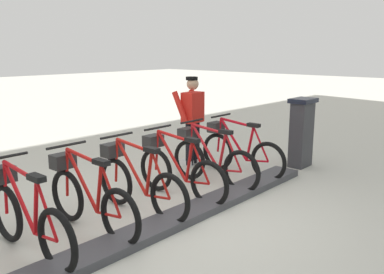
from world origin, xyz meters
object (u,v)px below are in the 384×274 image
at_px(payment_kiosk, 301,131).
at_px(bike_docked_5, 26,216).
at_px(bike_docked_2, 177,169).
at_px(bike_docked_4, 88,197).
at_px(worker_near_rack, 192,117).
at_px(bike_docked_0, 238,150).
at_px(bike_docked_3, 137,182).
at_px(bike_docked_1, 210,159).

distance_m(payment_kiosk, bike_docked_5, 5.07).
xyz_separation_m(bike_docked_2, bike_docked_4, (0.00, 1.54, 0.00)).
bearing_deg(worker_near_rack, bike_docked_5, 104.98).
bearing_deg(bike_docked_0, bike_docked_2, 90.00).
bearing_deg(bike_docked_5, bike_docked_2, -90.00).
bearing_deg(bike_docked_3, bike_docked_5, 90.00).
xyz_separation_m(bike_docked_3, bike_docked_5, (0.00, 1.54, 0.00)).
bearing_deg(bike_docked_4, bike_docked_0, -90.00).
xyz_separation_m(bike_docked_2, bike_docked_3, (0.00, 0.77, 0.00)).
height_order(bike_docked_0, worker_near_rack, worker_near_rack).
bearing_deg(worker_near_rack, payment_kiosk, -141.47).
bearing_deg(bike_docked_3, bike_docked_1, -90.00).
distance_m(payment_kiosk, bike_docked_4, 4.31).
bearing_deg(worker_near_rack, bike_docked_4, 108.58).
bearing_deg(worker_near_rack, bike_docked_0, -175.77).
bearing_deg(bike_docked_4, bike_docked_3, -90.00).
xyz_separation_m(payment_kiosk, bike_docked_1, (0.57, 1.95, -0.24)).
bearing_deg(bike_docked_4, worker_near_rack, -71.42).
relative_size(bike_docked_1, bike_docked_5, 1.00).
relative_size(bike_docked_2, worker_near_rack, 1.04).
relative_size(bike_docked_4, worker_near_rack, 1.04).
relative_size(payment_kiosk, bike_docked_1, 0.74).
xyz_separation_m(bike_docked_2, bike_docked_5, (0.00, 2.31, 0.00)).
height_order(bike_docked_2, bike_docked_3, same).
xyz_separation_m(bike_docked_2, worker_near_rack, (1.01, -1.46, 0.48)).
relative_size(payment_kiosk, worker_near_rack, 0.77).
bearing_deg(bike_docked_2, bike_docked_5, 90.00).
xyz_separation_m(payment_kiosk, bike_docked_5, (0.57, 5.03, -0.24)).
distance_m(bike_docked_3, bike_docked_4, 0.77).
height_order(bike_docked_0, bike_docked_3, same).
bearing_deg(bike_docked_2, worker_near_rack, -55.42).
distance_m(payment_kiosk, bike_docked_0, 1.34).
height_order(payment_kiosk, bike_docked_3, payment_kiosk).
bearing_deg(bike_docked_5, bike_docked_0, -90.00).
bearing_deg(payment_kiosk, bike_docked_2, 78.14).
distance_m(bike_docked_5, worker_near_rack, 3.93).
distance_m(bike_docked_0, bike_docked_2, 1.54).
relative_size(payment_kiosk, bike_docked_4, 0.74).
xyz_separation_m(bike_docked_0, bike_docked_3, (0.00, 2.31, 0.00)).
height_order(bike_docked_3, bike_docked_5, same).
distance_m(bike_docked_4, worker_near_rack, 3.20).
xyz_separation_m(payment_kiosk, bike_docked_2, (0.57, 2.72, -0.24)).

